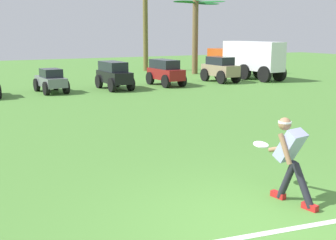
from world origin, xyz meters
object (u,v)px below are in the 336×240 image
Objects in this scene: parked_car_slot_f at (165,72)px; parked_car_slot_g at (220,69)px; parked_car_slot_e at (114,74)px; box_truck at (246,58)px; palm_tree_left_of_centre at (196,28)px; frisbee_in_flight at (261,145)px; parked_car_slot_d at (51,80)px; frisbee_thrower at (290,155)px; palm_tree_far_left at (145,13)px.

parked_car_slot_g is (3.43, 0.00, 0.02)m from parked_car_slot_f.
box_truck reaches higher than parked_car_slot_e.
parked_car_slot_g is at bearing -104.26° from palm_tree_left_of_centre.
box_truck is at bearing 21.29° from parked_car_slot_g.
box_truck is (8.85, 1.19, 0.51)m from parked_car_slot_e.
parked_car_slot_d is (-0.80, 13.95, -0.20)m from frisbee_in_flight.
frisbee_thrower is 24.58m from palm_tree_far_left.
parked_car_slot_e is 1.02× the size of parked_car_slot_g.
box_truck reaches higher than parked_car_slot_f.
box_truck is (2.51, 0.98, 0.49)m from parked_car_slot_g.
parked_car_slot_d is 9.32m from parked_car_slot_g.
parked_car_slot_f is 9.38m from palm_tree_far_left.
parked_car_slot_f is at bearing -0.41° from parked_car_slot_d.
frisbee_in_flight is 13.97m from parked_car_slot_d.
parked_car_slot_g is 2.74m from box_truck.
frisbee_thrower is 19.23m from box_truck.
parked_car_slot_e is at bearing -178.08° from parked_car_slot_g.
parked_car_slot_f reaches higher than frisbee_in_flight.
box_truck is (11.03, 14.89, 0.47)m from frisbee_in_flight.
parked_car_slot_g is at bearing 0.01° from parked_car_slot_f.
palm_tree_far_left is (7.73, 22.28, 3.27)m from frisbee_in_flight.
parked_car_slot_d is 5.88m from parked_car_slot_f.
parked_car_slot_f is 1.02× the size of parked_car_slot_g.
palm_tree_far_left is (2.65, 8.37, 3.32)m from parked_car_slot_f.
parked_car_slot_g reaches higher than parked_car_slot_f.
palm_tree_left_of_centre is at bearing 62.45° from frisbee_in_flight.
parked_car_slot_f is at bearing -107.54° from palm_tree_far_left.
parked_car_slot_d is 0.93× the size of parked_car_slot_f.
frisbee_thrower is 17.04m from parked_car_slot_g.
palm_tree_far_left is (-3.30, 7.39, 2.80)m from box_truck.
box_truck is at bearing 53.47° from frisbee_in_flight.
box_truck is at bearing 54.75° from frisbee_thrower.
frisbee_in_flight is 23.81m from palm_tree_far_left.
box_truck is (11.09, 15.70, 0.45)m from frisbee_thrower.
palm_tree_left_of_centre is (9.71, 18.62, 2.26)m from frisbee_in_flight.
frisbee_in_flight is 0.05× the size of box_truck.
box_truck reaches higher than parked_car_slot_d.
parked_car_slot_d is 0.93× the size of parked_car_slot_e.
frisbee_in_flight is at bearing -117.55° from palm_tree_left_of_centre.
parked_car_slot_e is 0.34× the size of palm_tree_far_left.
parked_car_slot_d is at bearing -175.47° from box_truck.
palm_tree_far_left is at bearing 57.10° from parked_car_slot_e.
frisbee_thrower is 14.68m from parked_car_slot_e.
frisbee_thrower is 0.23× the size of box_truck.
parked_car_slot_d is at bearing 179.74° from parked_car_slot_g.
palm_tree_left_of_centre is (4.63, 4.71, 2.31)m from parked_car_slot_f.
palm_tree_far_left is (5.55, 8.58, 3.32)m from parked_car_slot_e.
frisbee_thrower is 15.59m from parked_car_slot_f.
palm_tree_far_left reaches higher than parked_car_slot_d.
parked_car_slot_g is 0.34× the size of palm_tree_far_left.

